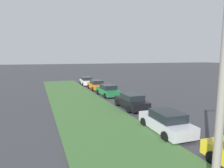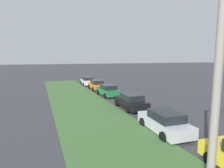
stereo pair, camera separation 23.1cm
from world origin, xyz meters
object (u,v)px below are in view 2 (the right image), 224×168
Objects in this scene: parked_car_white at (87,81)px; parked_car_black at (131,101)px; parked_car_orange at (97,85)px; parked_car_silver at (164,122)px; parked_car_green at (108,90)px.

parked_car_black is at bearing -176.93° from parked_car_white.
parked_car_orange is 0.99× the size of parked_car_white.
parked_car_black is 1.00× the size of parked_car_orange.
parked_car_silver is 1.02× the size of parked_car_orange.
parked_car_black is (6.17, -0.62, 0.00)m from parked_car_silver.
parked_car_white is at bearing 2.15° from parked_car_silver.
parked_car_green is at bearing -179.69° from parked_car_orange.
parked_car_silver is 12.91m from parked_car_green.
parked_car_green is at bearing 0.47° from parked_car_silver.
parked_car_green is 5.37m from parked_car_orange.
parked_car_silver is 1.01× the size of parked_car_green.
parked_car_orange is (5.37, -0.06, 0.00)m from parked_car_green.
parked_car_black is at bearing 177.97° from parked_car_green.
parked_car_black is 12.09m from parked_car_orange.
parked_car_green is 10.71m from parked_car_white.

